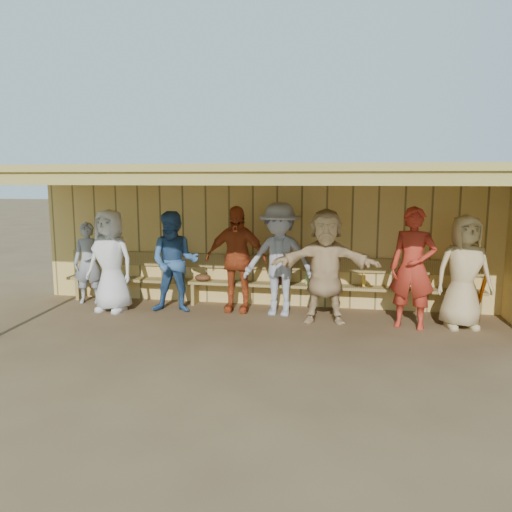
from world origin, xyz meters
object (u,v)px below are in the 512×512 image
at_px(player_e, 279,259).
at_px(player_g, 413,268).
at_px(player_b, 111,261).
at_px(player_d, 236,259).
at_px(bench, 264,278).
at_px(player_a, 89,263).
at_px(player_h, 464,272).
at_px(player_c, 175,262).
at_px(player_f, 325,266).

bearing_deg(player_e, player_g, -4.90).
height_order(player_b, player_g, player_g).
bearing_deg(player_d, bench, 44.40).
bearing_deg(player_e, player_b, -169.71).
height_order(player_a, player_d, player_d).
height_order(player_g, player_h, player_g).
bearing_deg(bench, player_c, -156.60).
distance_m(player_e, bench, 0.76).
bearing_deg(player_d, player_a, 179.23).
bearing_deg(player_f, player_b, 175.60).
relative_size(player_e, player_f, 1.04).
xyz_separation_m(player_b, player_f, (3.73, -0.05, 0.03)).
bearing_deg(player_f, bench, 140.29).
distance_m(player_a, player_e, 3.63).
relative_size(player_b, player_g, 0.95).
relative_size(player_c, player_d, 0.95).
relative_size(player_b, bench, 0.24).
bearing_deg(player_g, player_c, -169.00).
xyz_separation_m(player_f, bench, (-1.14, 0.84, -0.40)).
bearing_deg(player_e, player_c, -171.11).
bearing_deg(player_g, player_b, -166.53).
distance_m(player_e, player_f, 0.85).
bearing_deg(player_h, bench, 156.34).
xyz_separation_m(player_a, player_d, (2.85, -0.09, 0.17)).
xyz_separation_m(player_d, player_h, (3.69, -0.34, -0.04)).
bearing_deg(player_d, player_h, -4.28).
relative_size(player_d, player_h, 1.04).
bearing_deg(player_a, player_g, -19.60).
relative_size(player_e, player_g, 1.01).
height_order(player_a, player_e, player_e).
relative_size(player_g, bench, 0.25).
xyz_separation_m(player_c, player_g, (3.95, -0.25, 0.07)).
bearing_deg(player_b, player_c, 16.48).
bearing_deg(player_f, player_a, 169.57).
relative_size(player_c, player_h, 0.99).
distance_m(player_c, player_d, 1.07).
relative_size(player_b, player_d, 0.97).
relative_size(player_c, player_e, 0.92).
bearing_deg(player_e, player_d, 176.73).
bearing_deg(bench, player_b, -163.16).
bearing_deg(player_c, player_b, 179.68).
distance_m(player_d, player_f, 1.62).
distance_m(player_c, player_h, 4.73).
xyz_separation_m(player_g, player_h, (0.78, 0.14, -0.06)).
distance_m(player_b, player_g, 5.07).
xyz_separation_m(player_d, bench, (0.42, 0.40, -0.40)).
bearing_deg(player_b, player_a, 153.99).
relative_size(player_d, player_e, 0.96).
height_order(player_f, player_h, player_f).
height_order(player_f, bench, player_f).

